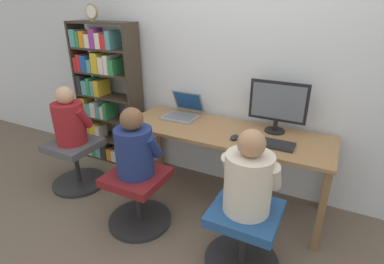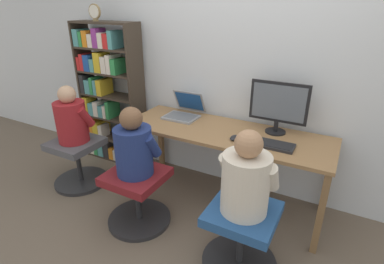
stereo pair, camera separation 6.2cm
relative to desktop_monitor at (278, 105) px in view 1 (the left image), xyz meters
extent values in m
plane|color=brown|center=(-0.41, -0.50, -0.99)|extent=(14.00, 14.00, 0.00)
cube|color=silver|center=(-0.41, 0.21, 0.31)|extent=(10.00, 0.05, 2.60)
cube|color=olive|center=(-0.41, -0.18, -0.26)|extent=(1.89, 0.65, 0.03)
cube|color=brown|center=(-1.31, -0.46, -0.63)|extent=(0.05, 0.05, 0.72)
cube|color=brown|center=(0.50, -0.46, -0.63)|extent=(0.05, 0.05, 0.72)
cube|color=brown|center=(-1.31, 0.11, -0.63)|extent=(0.05, 0.05, 0.72)
cube|color=brown|center=(0.50, 0.11, -0.63)|extent=(0.05, 0.05, 0.72)
cylinder|color=black|center=(0.00, 0.00, -0.24)|extent=(0.18, 0.18, 0.01)
cylinder|color=black|center=(0.00, 0.00, -0.19)|extent=(0.04, 0.04, 0.09)
cube|color=black|center=(0.00, 0.00, 0.03)|extent=(0.50, 0.02, 0.35)
cube|color=slate|center=(0.00, -0.01, 0.03)|extent=(0.45, 0.01, 0.30)
cube|color=gray|center=(-0.92, -0.09, -0.24)|extent=(0.33, 0.25, 0.02)
cube|color=slate|center=(-0.92, -0.09, -0.22)|extent=(0.29, 0.19, 0.00)
cube|color=gray|center=(-0.92, 0.09, -0.12)|extent=(0.33, 0.12, 0.22)
cube|color=#19478C|center=(-0.92, 0.08, -0.12)|extent=(0.29, 0.10, 0.19)
cube|color=#232326|center=(0.00, -0.28, -0.24)|extent=(0.43, 0.17, 0.02)
cube|color=black|center=(0.00, -0.28, -0.22)|extent=(0.40, 0.14, 0.00)
ellipsoid|color=black|center=(-0.27, -0.31, -0.23)|extent=(0.06, 0.11, 0.03)
cylinder|color=#262628|center=(0.02, -0.86, -0.97)|extent=(0.56, 0.56, 0.04)
cylinder|color=#262628|center=(0.02, -0.86, -0.76)|extent=(0.05, 0.05, 0.39)
cube|color=#234C84|center=(0.02, -0.86, -0.53)|extent=(0.47, 0.46, 0.07)
cylinder|color=#262628|center=(-0.93, -0.83, -0.97)|extent=(0.56, 0.56, 0.04)
cylinder|color=#262628|center=(-0.93, -0.83, -0.76)|extent=(0.05, 0.05, 0.39)
cube|color=maroon|center=(-0.93, -0.83, -0.53)|extent=(0.47, 0.46, 0.07)
cylinder|color=beige|center=(0.02, -0.86, -0.28)|extent=(0.32, 0.32, 0.42)
sphere|color=#A87A56|center=(0.02, -0.86, 0.01)|extent=(0.18, 0.18, 0.18)
cylinder|color=beige|center=(-0.13, -0.80, -0.22)|extent=(0.09, 0.20, 0.24)
cylinder|color=beige|center=(0.18, -0.80, -0.22)|extent=(0.09, 0.20, 0.24)
cylinder|color=navy|center=(-0.93, -0.83, -0.29)|extent=(0.30, 0.30, 0.40)
sphere|color=brown|center=(-0.93, -0.83, -0.01)|extent=(0.18, 0.18, 0.18)
cylinder|color=navy|center=(-1.08, -0.77, -0.23)|extent=(0.09, 0.19, 0.23)
cylinder|color=navy|center=(-0.79, -0.77, -0.23)|extent=(0.09, 0.19, 0.23)
cube|color=#382D23|center=(-2.30, 0.01, -0.18)|extent=(0.02, 0.26, 1.63)
cube|color=#382D23|center=(-1.53, 0.01, -0.18)|extent=(0.02, 0.26, 1.63)
cube|color=#382D23|center=(-1.91, 0.01, -0.98)|extent=(0.74, 0.25, 0.02)
cube|color=#382D23|center=(-1.91, 0.01, -0.71)|extent=(0.74, 0.25, 0.02)
cube|color=#382D23|center=(-1.91, 0.01, -0.45)|extent=(0.74, 0.25, 0.02)
cube|color=#382D23|center=(-1.91, 0.01, -0.18)|extent=(0.74, 0.25, 0.02)
cube|color=#382D23|center=(-1.91, 0.01, 0.09)|extent=(0.74, 0.25, 0.02)
cube|color=#382D23|center=(-1.91, 0.01, 0.36)|extent=(0.74, 0.25, 0.02)
cube|color=#382D23|center=(-1.91, 0.01, 0.62)|extent=(0.74, 0.25, 0.02)
cube|color=silver|center=(-2.24, -0.02, -0.88)|extent=(0.07, 0.20, 0.18)
cube|color=#2D8C47|center=(-2.17, -0.04, -0.88)|extent=(0.06, 0.15, 0.17)
cube|color=teal|center=(-2.09, -0.04, -0.86)|extent=(0.08, 0.15, 0.21)
cube|color=#262628|center=(-2.00, -0.01, -0.86)|extent=(0.09, 0.21, 0.22)
cube|color=orange|center=(-1.92, -0.02, -0.90)|extent=(0.06, 0.19, 0.14)
cube|color=silver|center=(-1.84, -0.02, -0.90)|extent=(0.08, 0.19, 0.14)
cube|color=#2D8C47|center=(-1.75, -0.03, -0.89)|extent=(0.08, 0.17, 0.16)
cube|color=red|center=(-2.25, -0.03, -0.63)|extent=(0.05, 0.18, 0.14)
cube|color=orange|center=(-2.20, -0.02, -0.60)|extent=(0.04, 0.20, 0.20)
cube|color=gold|center=(-2.13, -0.01, -0.62)|extent=(0.09, 0.22, 0.17)
cube|color=silver|center=(-2.05, -0.05, -0.63)|extent=(0.06, 0.15, 0.15)
cube|color=gold|center=(-2.24, -0.04, -0.33)|extent=(0.07, 0.16, 0.21)
cube|color=teal|center=(-2.16, -0.04, -0.36)|extent=(0.08, 0.16, 0.15)
cube|color=silver|center=(-2.08, -0.01, -0.35)|extent=(0.07, 0.21, 0.17)
cube|color=teal|center=(-2.01, -0.04, -0.36)|extent=(0.06, 0.15, 0.14)
cube|color=silver|center=(-1.95, -0.01, -0.36)|extent=(0.04, 0.22, 0.15)
cube|color=#2D8C47|center=(-1.89, -0.02, -0.33)|extent=(0.04, 0.20, 0.20)
cube|color=#262628|center=(-2.24, -0.03, -0.06)|extent=(0.06, 0.17, 0.21)
cube|color=teal|center=(-2.16, -0.04, -0.09)|extent=(0.08, 0.16, 0.16)
cube|color=#2D8C47|center=(-2.10, -0.02, -0.07)|extent=(0.04, 0.19, 0.20)
cube|color=teal|center=(-2.05, -0.03, -0.08)|extent=(0.05, 0.18, 0.17)
cube|color=gold|center=(-1.99, -0.01, -0.08)|extent=(0.07, 0.21, 0.18)
cube|color=red|center=(-2.25, -0.04, 0.18)|extent=(0.04, 0.15, 0.15)
cube|color=red|center=(-2.20, -0.01, 0.19)|extent=(0.06, 0.22, 0.18)
cube|color=#1E4C9E|center=(-2.13, -0.03, 0.19)|extent=(0.09, 0.18, 0.18)
cube|color=teal|center=(-2.05, -0.02, 0.17)|extent=(0.06, 0.20, 0.14)
cube|color=gold|center=(-1.96, -0.03, 0.21)|extent=(0.09, 0.19, 0.22)
cube|color=silver|center=(-1.88, -0.03, 0.19)|extent=(0.07, 0.17, 0.18)
cube|color=silver|center=(-1.80, -0.02, 0.20)|extent=(0.06, 0.20, 0.20)
cube|color=#2D8C47|center=(-1.74, -0.03, 0.18)|extent=(0.06, 0.19, 0.17)
cube|color=teal|center=(-2.24, -0.02, 0.46)|extent=(0.08, 0.19, 0.18)
cube|color=#2D8C47|center=(-2.17, -0.05, 0.45)|extent=(0.04, 0.15, 0.16)
cube|color=orange|center=(-2.10, -0.04, 0.45)|extent=(0.07, 0.15, 0.17)
cube|color=silver|center=(-2.03, -0.01, 0.44)|extent=(0.07, 0.22, 0.14)
cube|color=#8C338C|center=(-1.95, -0.04, 0.47)|extent=(0.07, 0.15, 0.20)
cube|color=silver|center=(-1.88, -0.01, 0.45)|extent=(0.07, 0.21, 0.16)
cube|color=red|center=(-1.81, -0.04, 0.45)|extent=(0.07, 0.15, 0.15)
cube|color=teal|center=(-1.74, -0.03, 0.46)|extent=(0.06, 0.18, 0.18)
cube|color=olive|center=(-1.95, -0.06, 0.65)|extent=(0.05, 0.03, 0.02)
cylinder|color=olive|center=(-1.95, -0.06, 0.73)|extent=(0.15, 0.02, 0.15)
cylinder|color=silver|center=(-1.95, -0.07, 0.73)|extent=(0.13, 0.00, 0.13)
cylinder|color=#262628|center=(-1.88, -0.62, -0.97)|extent=(0.56, 0.56, 0.04)
cylinder|color=#262628|center=(-1.88, -0.62, -0.76)|extent=(0.05, 0.05, 0.39)
cube|color=#4C4C51|center=(-1.88, -0.62, -0.53)|extent=(0.47, 0.46, 0.07)
cylinder|color=maroon|center=(-1.88, -0.62, -0.28)|extent=(0.30, 0.30, 0.42)
sphere|color=tan|center=(-1.88, -0.62, 0.00)|extent=(0.17, 0.17, 0.17)
cylinder|color=maroon|center=(-2.02, -0.56, -0.22)|extent=(0.08, 0.19, 0.24)
cylinder|color=maroon|center=(-1.74, -0.56, -0.22)|extent=(0.08, 0.19, 0.24)
camera|label=1|loc=(0.46, -2.53, 0.82)|focal=28.00mm
camera|label=2|loc=(0.51, -2.50, 0.82)|focal=28.00mm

